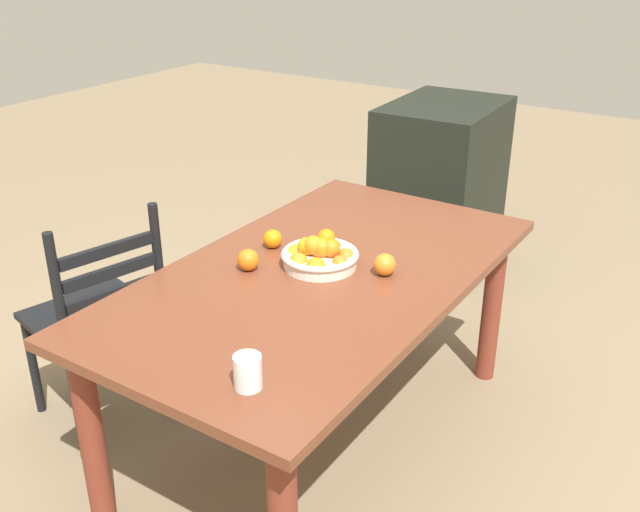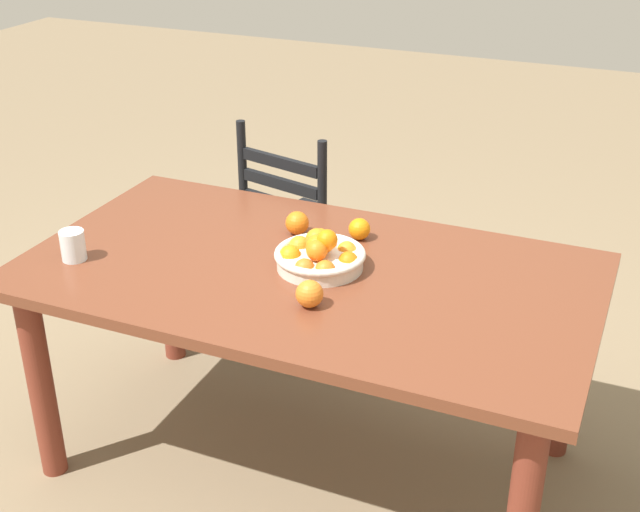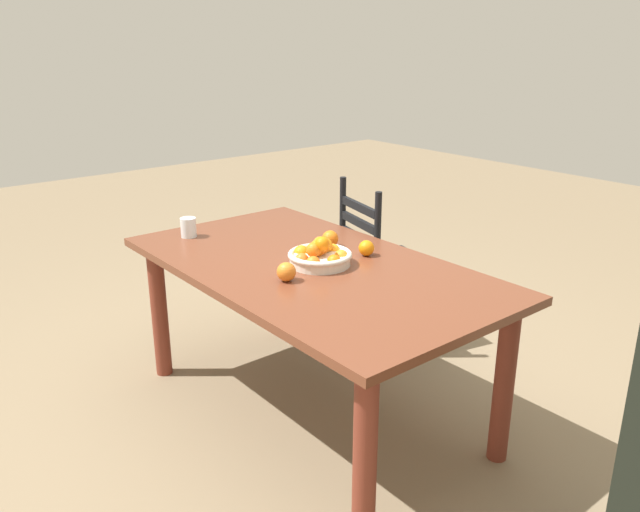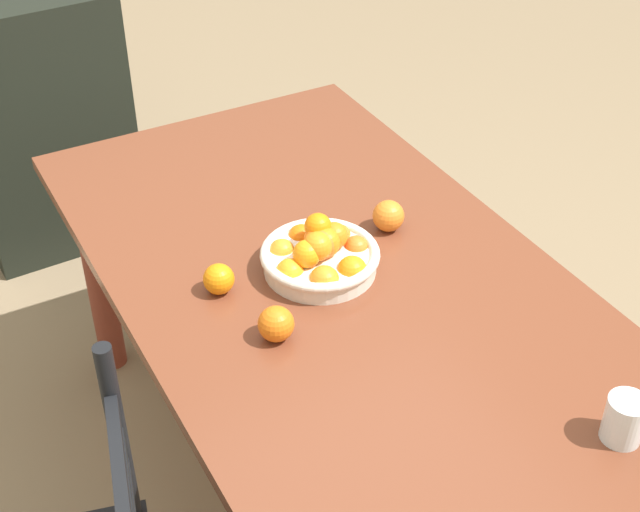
% 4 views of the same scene
% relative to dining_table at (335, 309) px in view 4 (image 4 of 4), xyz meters
% --- Properties ---
extents(ground_plane, '(12.00, 12.00, 0.00)m').
position_rel_dining_table_xyz_m(ground_plane, '(0.00, 0.00, -0.64)').
color(ground_plane, '#7F6C51').
extents(dining_table, '(1.75, 0.98, 0.74)m').
position_rel_dining_table_xyz_m(dining_table, '(0.00, 0.00, 0.00)').
color(dining_table, brown).
rests_on(dining_table, ground).
extents(cabinet, '(0.79, 0.60, 0.96)m').
position_rel_dining_table_xyz_m(cabinet, '(1.76, 0.33, -0.16)').
color(cabinet, black).
rests_on(cabinet, ground).
extents(fruit_bowl, '(0.28, 0.28, 0.14)m').
position_rel_dining_table_xyz_m(fruit_bowl, '(0.03, 0.02, 0.15)').
color(fruit_bowl, silver).
rests_on(fruit_bowl, dining_table).
extents(orange_loose_0, '(0.08, 0.08, 0.08)m').
position_rel_dining_table_xyz_m(orange_loose_0, '(-0.13, 0.22, 0.14)').
color(orange_loose_0, orange).
rests_on(orange_loose_0, dining_table).
extents(orange_loose_1, '(0.07, 0.07, 0.07)m').
position_rel_dining_table_xyz_m(orange_loose_1, '(0.07, 0.26, 0.14)').
color(orange_loose_1, orange).
rests_on(orange_loose_1, dining_table).
extents(orange_loose_2, '(0.08, 0.08, 0.08)m').
position_rel_dining_table_xyz_m(orange_loose_2, '(0.10, -0.21, 0.14)').
color(orange_loose_2, orange).
rests_on(orange_loose_2, dining_table).
extents(drinking_glass, '(0.08, 0.08, 0.10)m').
position_rel_dining_table_xyz_m(drinking_glass, '(-0.70, -0.23, 0.15)').
color(drinking_glass, silver).
rests_on(drinking_glass, dining_table).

